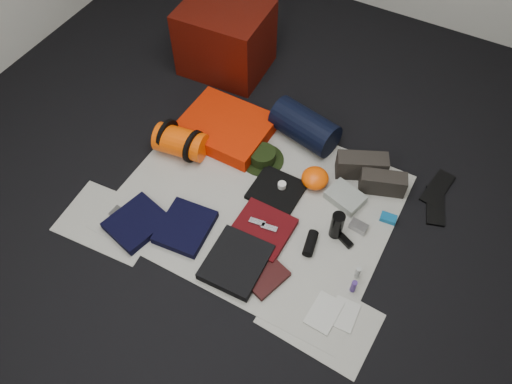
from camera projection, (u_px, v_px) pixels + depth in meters
The scene contains 37 objects.
floor at pixel (257, 202), 3.07m from camera, with size 4.50×4.50×0.02m, color black.
newspaper_mat at pixel (257, 201), 3.05m from camera, with size 1.60×1.30×0.01m, color beige.
newspaper_sheet_front_left at pixel (110, 221), 2.97m from camera, with size 0.58×0.40×0.00m, color beige.
newspaper_sheet_front_right at pixel (320, 319), 2.62m from camera, with size 0.58×0.40×0.00m, color beige.
red_cabinet at pixel (225, 39), 3.59m from camera, with size 0.60×0.50×0.50m, color #4A0C05.
sleeping_pad at pixel (226, 127), 3.34m from camera, with size 0.57×0.47×0.10m, color red.
stuff_sack at pixel (181, 142), 3.21m from camera, with size 0.19×0.19×0.32m, color #FE4F04.
sack_strap_left at pixel (167, 135), 3.22m from camera, with size 0.22×0.22×0.03m, color black.
sack_strap_right at pixel (193, 146), 3.17m from camera, with size 0.22×0.22×0.03m, color black.
navy_duffel at pixel (305, 126), 3.26m from camera, with size 0.23×0.23×0.44m, color black.
boonie_brim at pixel (262, 160), 3.24m from camera, with size 0.28×0.28×0.01m, color black.
boonie_crown at pixel (263, 156), 3.20m from camera, with size 0.17×0.17×0.07m, color black.
hiking_boot_left at pixel (362, 166), 3.11m from camera, with size 0.31×0.12×0.16m, color #2A2520.
hiking_boot_right at pixel (383, 183), 3.05m from camera, with size 0.28×0.10×0.14m, color #2A2520.
flip_flop_left at pixel (435, 206), 3.03m from camera, with size 0.11×0.29×0.02m, color black.
flip_flop_right at pixel (437, 188), 3.11m from camera, with size 0.11×0.29×0.02m, color black.
trousers_navy_a at pixel (137, 223), 2.93m from camera, with size 0.28×0.32×0.05m, color black.
trousers_navy_b at pixel (185, 227), 2.91m from camera, with size 0.28×0.32×0.05m, color black.
trousers_charcoal at pixel (236, 262), 2.77m from camera, with size 0.31×0.36×0.06m, color black.
black_tshirt at pixel (277, 191), 3.08m from camera, with size 0.30×0.28×0.03m, color black.
red_shirt at pixel (262, 230), 2.90m from camera, with size 0.32×0.32×0.04m, color #4B080B.
orange_stuff_sack at pixel (315, 178), 3.08m from camera, with size 0.17×0.17×0.11m, color #FE4F04.
first_aid_pouch at pixel (345, 197), 3.04m from camera, with size 0.22×0.16×0.05m, color gray.
water_bottle at pixel (337, 225), 2.84m from camera, with size 0.08×0.08×0.19m, color black.
speaker at pixel (310, 243), 2.84m from camera, with size 0.06×0.06×0.16m, color black.
compact_camera at pixel (358, 226), 2.92m from camera, with size 0.10×0.06×0.04m, color #A0A0A4.
cyan_case at pixel (388, 218), 2.96m from camera, with size 0.09×0.06×0.03m, color #0E598D.
toiletry_purple at pixel (354, 286), 2.67m from camera, with size 0.03×0.03×0.09m, color navy.
toiletry_clear at pixel (358, 273), 2.72m from camera, with size 0.03×0.03×0.09m, color #9EA39E.
paperback_book at pixel (267, 278), 2.73m from camera, with size 0.15×0.23×0.03m, color black.
map_booklet at pixel (324, 313), 2.63m from camera, with size 0.14×0.21×0.01m, color #B7B8AF.
map_printout at pixel (344, 314), 2.62m from camera, with size 0.14×0.17×0.01m, color #B7B8AF.
sunglasses at pixel (345, 241), 2.87m from camera, with size 0.10×0.04×0.02m, color black.
key_cluster at pixel (118, 213), 2.99m from camera, with size 0.08×0.08×0.01m, color #A0A0A4.
tape_roll at pixel (282, 185), 3.06m from camera, with size 0.05×0.05×0.04m, color silver.
energy_bar_a at pixel (257, 222), 2.90m from camera, with size 0.10×0.04×0.01m, color #A0A0A4.
energy_bar_b at pixel (269, 228), 2.88m from camera, with size 0.10×0.04×0.01m, color #A0A0A4.
Camera 1 is at (0.83, -1.53, 2.51)m, focal length 35.00 mm.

